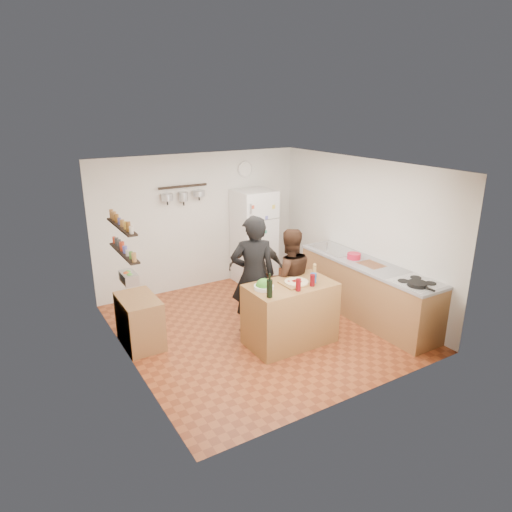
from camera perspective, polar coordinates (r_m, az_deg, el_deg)
room_shell at (r=7.06m, az=-1.21°, el=1.41°), size 4.20×4.20×4.20m
prep_island at (r=6.63m, az=4.29°, el=-7.20°), size 1.25×0.72×0.91m
pizza_board at (r=6.47m, az=5.07°, el=-3.39°), size 0.42×0.34×0.02m
pizza at (r=6.46m, az=5.08°, el=-3.23°), size 0.34×0.34×0.02m
salad_bowl at (r=6.26m, az=0.98°, el=-3.93°), size 0.27×0.27×0.05m
wine_bottle at (r=5.97m, az=1.71°, el=-4.10°), size 0.08×0.08×0.24m
wine_glass_near at (r=6.21m, az=5.31°, el=-3.62°), size 0.07×0.07×0.17m
wine_glass_far at (r=6.39m, az=7.06°, el=-3.03°), size 0.07×0.07×0.17m
pepper_mill at (r=6.71m, az=7.30°, el=-1.98°), size 0.05×0.05×0.17m
salt_canister at (r=6.50m, az=7.18°, el=-2.78°), size 0.09×0.09×0.14m
person_left at (r=6.72m, az=-0.35°, el=-2.51°), size 0.78×0.65×1.83m
person_center at (r=6.98m, az=4.12°, el=-2.85°), size 0.92×0.81×1.58m
person_back at (r=7.43m, az=0.03°, el=-1.57°), size 0.94×0.86×1.55m
counter_run at (r=7.61m, az=13.65°, el=-4.23°), size 0.63×2.63×0.90m
stove_top at (r=6.86m, az=19.45°, el=-3.21°), size 0.60×0.62×0.02m
skillet at (r=6.72m, az=19.52°, el=-3.33°), size 0.28×0.28×0.05m
sink at (r=8.04m, az=9.69°, el=0.79°), size 0.50×0.80×0.03m
cutting_board at (r=7.41m, az=14.23°, el=-1.09°), size 0.30×0.40×0.02m
red_bowl at (r=7.60m, az=12.15°, el=-0.01°), size 0.22×0.22×0.09m
fridge at (r=8.74m, az=-0.25°, el=2.42°), size 0.70×0.68×1.80m
wall_clock at (r=8.76m, az=-1.39°, el=10.81°), size 0.30×0.03×0.30m
spice_shelf_lower at (r=6.12m, az=-16.18°, el=0.39°), size 0.12×1.00×0.02m
spice_shelf_upper at (r=6.02m, az=-16.47°, el=3.56°), size 0.12×1.00×0.02m
produce_basket at (r=6.24m, az=-15.63°, el=-2.62°), size 0.18×0.35×0.14m
side_table at (r=6.80m, az=-14.33°, el=-7.91°), size 0.50×0.80×0.73m
pot_rack at (r=8.16m, az=-9.13°, el=8.59°), size 0.90×0.04×0.04m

